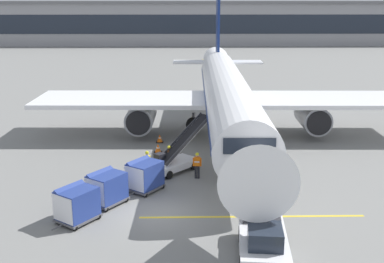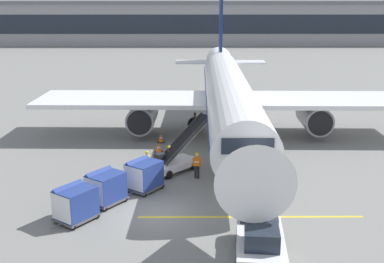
{
  "view_description": "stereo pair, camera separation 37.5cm",
  "coord_description": "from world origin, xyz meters",
  "views": [
    {
      "loc": [
        1.39,
        -23.56,
        11.11
      ],
      "look_at": [
        1.95,
        6.35,
        2.85
      ],
      "focal_mm": 44.5,
      "sensor_mm": 36.0,
      "label": 1
    },
    {
      "loc": [
        1.77,
        -23.57,
        11.11
      ],
      "look_at": [
        1.95,
        6.35,
        2.85
      ],
      "focal_mm": 44.5,
      "sensor_mm": 36.0,
      "label": 2
    }
  ],
  "objects": [
    {
      "name": "ground_plane",
      "position": [
        0.0,
        0.0,
        0.0
      ],
      "size": [
        600.0,
        600.0,
        0.0
      ],
      "primitive_type": "plane",
      "color": "slate"
    },
    {
      "name": "parked_airplane",
      "position": [
        5.04,
        15.69,
        3.51
      ],
      "size": [
        32.12,
        41.87,
        13.97
      ],
      "color": "white",
      "rests_on": "ground"
    },
    {
      "name": "belt_loader",
      "position": [
        0.86,
        6.74,
        0.93
      ],
      "size": [
        4.4,
        4.54,
        3.48
      ],
      "color": "silver",
      "rests_on": "ground"
    },
    {
      "name": "baggage_cart_lead",
      "position": [
        -0.99,
        3.34,
        1.0
      ],
      "size": [
        2.47,
        2.68,
        1.91
      ],
      "color": "#515156",
      "rests_on": "ground"
    },
    {
      "name": "baggage_cart_second",
      "position": [
        -2.96,
        1.4,
        1.0
      ],
      "size": [
        2.47,
        2.68,
        1.91
      ],
      "color": "#515156",
      "rests_on": "ground"
    },
    {
      "name": "baggage_cart_third",
      "position": [
        -4.17,
        -0.78,
        1.0
      ],
      "size": [
        2.47,
        2.68,
        1.91
      ],
      "color": "#515156",
      "rests_on": "ground"
    },
    {
      "name": "pushback_tug",
      "position": [
        4.91,
        -4.65,
        0.83
      ],
      "size": [
        2.53,
        4.59,
        1.83
      ],
      "color": "silver",
      "rests_on": "ground"
    },
    {
      "name": "ground_crew_by_loader",
      "position": [
        -0.98,
        5.67,
        1.0
      ],
      "size": [
        0.44,
        0.43,
        1.74
      ],
      "color": "black",
      "rests_on": "ground"
    },
    {
      "name": "ground_crew_by_carts",
      "position": [
        2.26,
        5.3,
        1.0
      ],
      "size": [
        0.56,
        0.31,
        1.74
      ],
      "color": "black",
      "rests_on": "ground"
    },
    {
      "name": "ground_crew_marshaller",
      "position": [
        0.41,
        6.83,
        1.0
      ],
      "size": [
        0.33,
        0.56,
        1.74
      ],
      "color": "#333847",
      "rests_on": "ground"
    },
    {
      "name": "safety_cone_engine_keepout",
      "position": [
        -0.54,
        10.72,
        0.33
      ],
      "size": [
        0.6,
        0.6,
        0.68
      ],
      "color": "black",
      "rests_on": "ground"
    },
    {
      "name": "safety_cone_wingtip",
      "position": [
        -0.54,
        13.44,
        0.32
      ],
      "size": [
        0.58,
        0.58,
        0.66
      ],
      "color": "black",
      "rests_on": "ground"
    },
    {
      "name": "apron_guidance_line_lead_in",
      "position": [
        5.29,
        14.93,
        0.0
      ],
      "size": [
        0.2,
        110.0,
        0.01
      ],
      "color": "yellow",
      "rests_on": "ground"
    },
    {
      "name": "apron_guidance_line_stop_bar",
      "position": [
        5.02,
        -0.44,
        0.0
      ],
      "size": [
        12.0,
        0.2,
        0.01
      ],
      "color": "yellow",
      "rests_on": "ground"
    },
    {
      "name": "terminal_building",
      "position": [
        12.01,
        106.51,
        5.45
      ],
      "size": [
        130.02,
        20.04,
        11.01
      ],
      "color": "#939399",
      "rests_on": "ground"
    }
  ]
}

